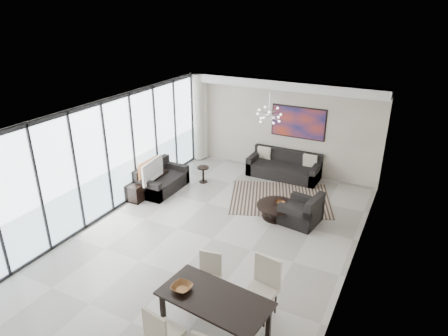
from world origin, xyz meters
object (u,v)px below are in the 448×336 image
Objects in this scene: coffee_table at (277,210)px; tv_console at (148,185)px; sofa_main at (284,168)px; dining_table at (214,302)px; television at (149,170)px.

coffee_table is 3.74m from tv_console.
tv_console is (-3.72, -0.36, 0.03)m from coffee_table.
sofa_main reaches higher than dining_table.
sofa_main is at bearing 105.38° from coffee_table.
dining_table is (1.10, -6.51, 0.39)m from sofa_main.
sofa_main is at bearing 43.02° from tv_console.
television reaches higher than coffee_table.
sofa_main reaches higher than tv_console.
television reaches higher than sofa_main.
sofa_main is 1.15× the size of dining_table.
dining_table is (3.98, -3.60, -0.10)m from television.
dining_table is at bearing -80.40° from sofa_main.
sofa_main reaches higher than coffee_table.
dining_table is (0.42, -4.03, 0.46)m from coffee_table.
television is at bearing -25.58° from tv_console.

